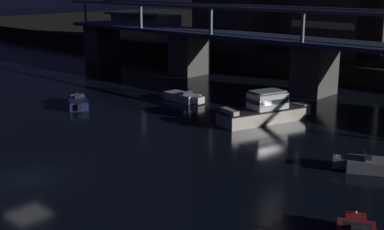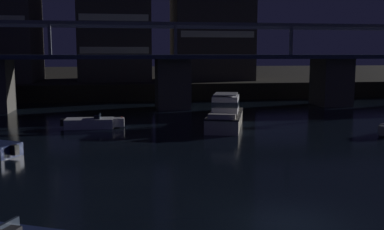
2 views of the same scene
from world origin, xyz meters
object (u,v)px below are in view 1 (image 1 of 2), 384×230
object	(u,v)px
river_bridge	(315,59)
speedboat_near_center	(374,165)
speedboat_mid_center	(78,103)
cabin_cruiser_near_left	(265,110)
waterfront_pavilion	(145,27)
speedboat_near_right	(184,97)

from	to	relation	value
river_bridge	speedboat_near_center	size ratio (longest dim) A/B	16.70
speedboat_mid_center	cabin_cruiser_near_left	bearing A→B (deg)	25.30
river_bridge	speedboat_mid_center	distance (m)	25.88
river_bridge	speedboat_near_center	bearing A→B (deg)	-50.38
waterfront_pavilion	speedboat_near_right	bearing A→B (deg)	-36.43
waterfront_pavilion	speedboat_near_center	xyz separation A→B (m)	(56.59, -30.76, -4.02)
speedboat_near_right	river_bridge	bearing A→B (deg)	56.14
speedboat_near_right	speedboat_mid_center	size ratio (longest dim) A/B	1.08
cabin_cruiser_near_left	speedboat_near_center	size ratio (longest dim) A/B	1.90
speedboat_near_center	speedboat_near_right	xyz separation A→B (m)	(-23.83, 6.58, 0.00)
speedboat_near_center	river_bridge	bearing A→B (deg)	129.62
river_bridge	waterfront_pavilion	distance (m)	42.69
waterfront_pavilion	speedboat_mid_center	bearing A→B (deg)	-51.12
speedboat_near_right	speedboat_near_center	bearing A→B (deg)	-15.44
speedboat_near_right	speedboat_mid_center	world-z (taller)	same
speedboat_near_center	speedboat_mid_center	world-z (taller)	same
river_bridge	waterfront_pavilion	world-z (taller)	river_bridge
cabin_cruiser_near_left	speedboat_near_right	xyz separation A→B (m)	(-11.11, 1.06, -0.64)
cabin_cruiser_near_left	speedboat_near_right	bearing A→B (deg)	174.55
cabin_cruiser_near_left	speedboat_near_right	size ratio (longest dim) A/B	1.79
river_bridge	cabin_cruiser_near_left	distance (m)	13.95
waterfront_pavilion	cabin_cruiser_near_left	size ratio (longest dim) A/B	1.33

